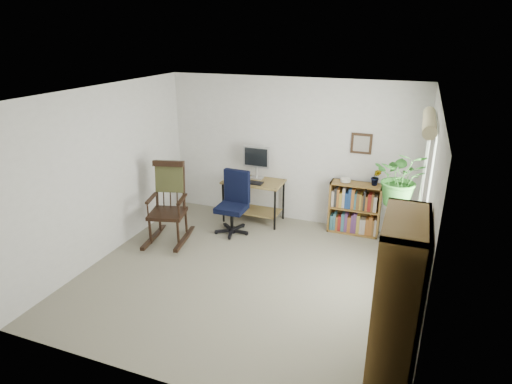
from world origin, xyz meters
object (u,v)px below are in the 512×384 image
at_px(desk, 254,201).
at_px(tall_bookshelf, 394,319).
at_px(office_chair, 231,203).
at_px(low_bookshelf, 354,208).
at_px(rocking_chair, 167,203).

height_order(desk, tall_bookshelf, tall_bookshelf).
bearing_deg(tall_bookshelf, office_chair, 134.51).
bearing_deg(low_bookshelf, rocking_chair, -153.86).
height_order(office_chair, rocking_chair, rocking_chair).
bearing_deg(office_chair, tall_bookshelf, -42.15).
bearing_deg(low_bookshelf, tall_bookshelf, -76.90).
height_order(desk, low_bookshelf, low_bookshelf).
distance_m(desk, tall_bookshelf, 4.09).
distance_m(desk, rocking_chair, 1.54).
height_order(office_chair, tall_bookshelf, tall_bookshelf).
relative_size(office_chair, rocking_chair, 0.82).
distance_m(rocking_chair, low_bookshelf, 2.94).
bearing_deg(desk, low_bookshelf, 4.09).
xyz_separation_m(desk, rocking_chair, (-0.96, -1.17, 0.27)).
xyz_separation_m(office_chair, tall_bookshelf, (2.61, -2.65, 0.38)).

